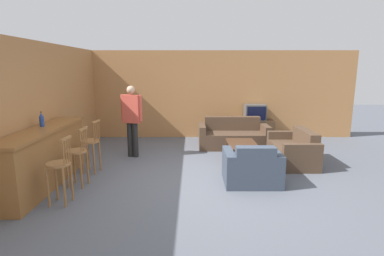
{
  "coord_description": "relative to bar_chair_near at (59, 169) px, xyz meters",
  "views": [
    {
      "loc": [
        -0.18,
        -5.29,
        2.09
      ],
      "look_at": [
        -0.16,
        0.88,
        0.85
      ],
      "focal_mm": 28.0,
      "sensor_mm": 36.0,
      "label": 1
    }
  ],
  "objects": [
    {
      "name": "ground_plane",
      "position": [
        2.22,
        0.91,
        -0.56
      ],
      "size": [
        24.0,
        24.0,
        0.0
      ],
      "primitive_type": "plane",
      "color": "#565B66"
    },
    {
      "name": "wall_back",
      "position": [
        2.22,
        4.64,
        0.74
      ],
      "size": [
        9.4,
        0.08,
        2.6
      ],
      "color": "#B27A47",
      "rests_on": "ground_plane"
    },
    {
      "name": "wall_left",
      "position": [
        -0.93,
        2.27,
        0.74
      ],
      "size": [
        0.08,
        8.73,
        2.6
      ],
      "color": "#B27A47",
      "rests_on": "ground_plane"
    },
    {
      "name": "bar_counter",
      "position": [
        -0.6,
        0.75,
        -0.03
      ],
      "size": [
        0.55,
        2.61,
        1.05
      ],
      "color": "brown",
      "rests_on": "ground_plane"
    },
    {
      "name": "bar_chair_near",
      "position": [
        0.0,
        0.0,
        0.0
      ],
      "size": [
        0.38,
        0.38,
        1.07
      ],
      "color": "#996638",
      "rests_on": "ground_plane"
    },
    {
      "name": "bar_chair_mid",
      "position": [
        -0.0,
        0.73,
        0.0
      ],
      "size": [
        0.4,
        0.4,
        1.07
      ],
      "color": "#996638",
      "rests_on": "ground_plane"
    },
    {
      "name": "bar_chair_far",
      "position": [
        -0.0,
        1.46,
        0.0
      ],
      "size": [
        0.41,
        0.41,
        1.07
      ],
      "color": "#996638",
      "rests_on": "ground_plane"
    },
    {
      "name": "couch_far",
      "position": [
        3.14,
        3.44,
        -0.27
      ],
      "size": [
        1.83,
        0.86,
        0.78
      ],
      "color": "#4C3828",
      "rests_on": "ground_plane"
    },
    {
      "name": "armchair_near",
      "position": [
        3.13,
        0.83,
        -0.27
      ],
      "size": [
        1.0,
        0.81,
        0.77
      ],
      "color": "#384251",
      "rests_on": "ground_plane"
    },
    {
      "name": "loveseat_right",
      "position": [
        4.3,
        2.03,
        -0.28
      ],
      "size": [
        0.79,
        1.38,
        0.75
      ],
      "color": "#4C3828",
      "rests_on": "ground_plane"
    },
    {
      "name": "coffee_table",
      "position": [
        3.17,
        2.15,
        -0.19
      ],
      "size": [
        0.64,
        1.04,
        0.43
      ],
      "color": "#472D1E",
      "rests_on": "ground_plane"
    },
    {
      "name": "tv_unit",
      "position": [
        3.89,
        4.33,
        -0.27
      ],
      "size": [
        1.12,
        0.46,
        0.58
      ],
      "color": "#513823",
      "rests_on": "ground_plane"
    },
    {
      "name": "tv",
      "position": [
        3.89,
        4.33,
        0.25
      ],
      "size": [
        0.6,
        0.46,
        0.46
      ],
      "color": "#4C4C4C",
      "rests_on": "tv_unit"
    },
    {
      "name": "bottle",
      "position": [
        -0.69,
        0.96,
        0.61
      ],
      "size": [
        0.08,
        0.08,
        0.27
      ],
      "color": "#234293",
      "rests_on": "bar_counter"
    },
    {
      "name": "person_by_window",
      "position": [
        0.62,
        2.54,
        0.4
      ],
      "size": [
        0.51,
        0.27,
        1.69
      ],
      "color": "black",
      "rests_on": "ground_plane"
    }
  ]
}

